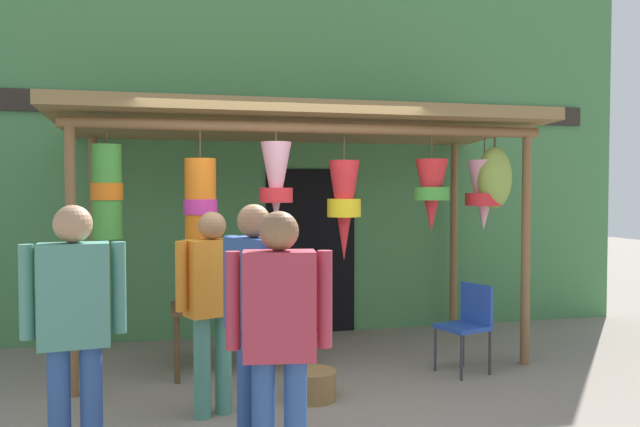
% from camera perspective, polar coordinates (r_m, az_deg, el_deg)
% --- Properties ---
extents(ground_plane, '(30.00, 30.00, 0.00)m').
position_cam_1_polar(ground_plane, '(5.60, -2.76, -16.02)').
color(ground_plane, gray).
extents(shop_facade, '(9.76, 0.29, 4.40)m').
position_cam_1_polar(shop_facade, '(7.70, -6.06, 5.49)').
color(shop_facade, '#47844C').
rests_on(shop_facade, ground_plane).
extents(market_stall_canopy, '(4.76, 2.14, 2.54)m').
position_cam_1_polar(market_stall_canopy, '(6.39, -0.56, 6.00)').
color(market_stall_canopy, brown).
rests_on(market_stall_canopy, ground_plane).
extents(display_table, '(1.24, 0.63, 0.65)m').
position_cam_1_polar(display_table, '(6.18, -7.49, -8.78)').
color(display_table, brown).
rests_on(display_table, ground_plane).
extents(flower_heap_on_table, '(0.82, 0.57, 0.11)m').
position_cam_1_polar(flower_heap_on_table, '(6.20, -7.49, -7.56)').
color(flower_heap_on_table, '#D13399').
rests_on(flower_heap_on_table, display_table).
extents(folding_chair, '(0.50, 0.50, 0.84)m').
position_cam_1_polar(folding_chair, '(6.29, 13.26, -9.32)').
color(folding_chair, '#2347A8').
rests_on(folding_chair, ground_plane).
extents(wicker_basket_by_table, '(0.39, 0.39, 0.24)m').
position_cam_1_polar(wicker_basket_by_table, '(5.45, -0.65, -15.22)').
color(wicker_basket_by_table, olive).
rests_on(wicker_basket_by_table, ground_plane).
extents(vendor_in_orange, '(0.39, 0.52, 1.65)m').
position_cam_1_polar(vendor_in_orange, '(4.30, -5.97, -8.20)').
color(vendor_in_orange, '#2D5193').
rests_on(vendor_in_orange, ground_plane).
extents(customer_foreground, '(0.59, 0.27, 1.66)m').
position_cam_1_polar(customer_foreground, '(4.06, -21.31, -8.89)').
color(customer_foreground, '#2D5193').
rests_on(customer_foreground, ground_plane).
extents(shopper_by_bananas, '(0.56, 0.35, 1.58)m').
position_cam_1_polar(shopper_by_bananas, '(4.96, -9.69, -7.38)').
color(shopper_by_bananas, '#4C8E7A').
rests_on(shopper_by_bananas, ground_plane).
extents(passerby_at_right, '(0.59, 0.27, 1.63)m').
position_cam_1_polar(passerby_at_right, '(3.57, -3.71, -10.56)').
color(passerby_at_right, '#2D5193').
rests_on(passerby_at_right, ground_plane).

